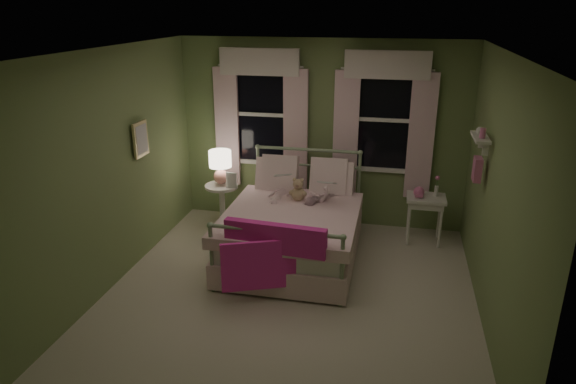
% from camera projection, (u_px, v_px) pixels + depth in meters
% --- Properties ---
extents(room_shell, '(4.20, 4.20, 4.20)m').
position_uv_depth(room_shell, '(290.00, 182.00, 5.24)').
color(room_shell, beige).
rests_on(room_shell, ground).
extents(bed, '(1.58, 2.04, 1.18)m').
position_uv_depth(bed, '(294.00, 229.00, 6.37)').
color(bed, white).
rests_on(bed, ground).
extents(pink_throw, '(1.10, 0.45, 0.71)m').
position_uv_depth(pink_throw, '(274.00, 249.00, 5.35)').
color(pink_throw, '#D72A96').
rests_on(pink_throw, bed).
extents(child_left, '(0.27, 0.19, 0.74)m').
position_uv_depth(child_left, '(279.00, 175.00, 6.62)').
color(child_left, '#F7D1DD').
rests_on(child_left, bed).
extents(child_right, '(0.42, 0.38, 0.69)m').
position_uv_depth(child_right, '(322.00, 179.00, 6.52)').
color(child_right, '#F7D1DD').
rests_on(child_right, bed).
extents(book_left, '(0.23, 0.18, 0.26)m').
position_uv_depth(book_left, '(275.00, 179.00, 6.38)').
color(book_left, beige).
rests_on(book_left, child_left).
extents(book_right, '(0.21, 0.13, 0.26)m').
position_uv_depth(book_right, '(319.00, 185.00, 6.29)').
color(book_right, beige).
rests_on(book_right, child_right).
extents(teddy_bear, '(0.23, 0.19, 0.31)m').
position_uv_depth(teddy_bear, '(298.00, 191.00, 6.47)').
color(teddy_bear, tan).
rests_on(teddy_bear, bed).
extents(nightstand_left, '(0.46, 0.46, 0.65)m').
position_uv_depth(nightstand_left, '(222.00, 200.00, 7.20)').
color(nightstand_left, white).
rests_on(nightstand_left, ground).
extents(table_lamp, '(0.31, 0.31, 0.47)m').
position_uv_depth(table_lamp, '(220.00, 164.00, 7.01)').
color(table_lamp, '#E59587').
rests_on(table_lamp, nightstand_left).
extents(book_nightstand, '(0.20, 0.25, 0.02)m').
position_uv_depth(book_nightstand, '(226.00, 187.00, 7.02)').
color(book_nightstand, beige).
rests_on(book_nightstand, nightstand_left).
extents(nightstand_right, '(0.50, 0.40, 0.64)m').
position_uv_depth(nightstand_right, '(426.00, 204.00, 6.72)').
color(nightstand_right, white).
rests_on(nightstand_right, ground).
extents(pink_toy, '(0.14, 0.19, 0.14)m').
position_uv_depth(pink_toy, '(419.00, 192.00, 6.68)').
color(pink_toy, pink).
rests_on(pink_toy, nightstand_right).
extents(bud_vase, '(0.06, 0.06, 0.28)m').
position_uv_depth(bud_vase, '(437.00, 186.00, 6.66)').
color(bud_vase, white).
rests_on(bud_vase, nightstand_right).
extents(window_left, '(1.34, 0.13, 1.96)m').
position_uv_depth(window_left, '(261.00, 110.00, 7.15)').
color(window_left, black).
rests_on(window_left, room_shell).
extents(window_right, '(1.34, 0.13, 1.96)m').
position_uv_depth(window_right, '(384.00, 115.00, 6.82)').
color(window_right, black).
rests_on(window_right, room_shell).
extents(wall_shelf, '(0.15, 0.50, 0.60)m').
position_uv_depth(wall_shelf, '(479.00, 154.00, 5.43)').
color(wall_shelf, white).
rests_on(wall_shelf, room_shell).
extents(framed_picture, '(0.03, 0.32, 0.42)m').
position_uv_depth(framed_picture, '(141.00, 139.00, 6.10)').
color(framed_picture, beige).
rests_on(framed_picture, room_shell).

